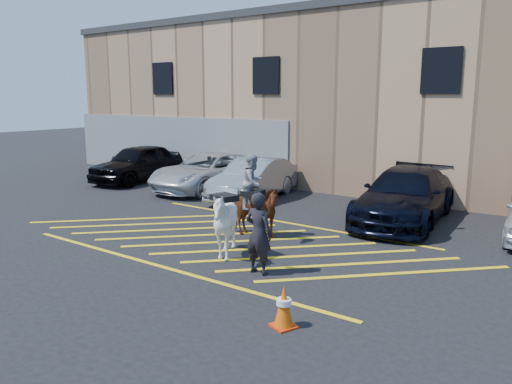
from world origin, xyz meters
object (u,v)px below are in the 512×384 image
Objects in this scene: car_black_suv at (138,163)px; car_blue_suv at (405,196)px; handler at (259,233)px; mounted_bay at (253,204)px; car_white_pickup at (209,172)px; saddled_white at (225,224)px; traffic_cone at (284,306)px; car_silver_sedan at (254,179)px.

car_blue_suv is (12.31, -0.22, -0.02)m from car_black_suv.
mounted_bay is (-1.75, 2.20, 0.02)m from handler.
saddled_white is at bearing -44.93° from car_white_pickup.
mounted_bay is at bearing 104.73° from saddled_white.
car_blue_suv is 6.34m from saddled_white.
car_blue_suv is 4.95m from mounted_bay.
mounted_bay is 5.42m from traffic_cone.
car_silver_sedan is at bearing 128.76° from traffic_cone.
saddled_white is at bearing -116.52° from car_blue_suv.
car_silver_sedan is at bearing 120.42° from saddled_white.
car_black_suv is 0.90× the size of car_white_pickup.
mounted_bay is 3.10× the size of traffic_cone.
traffic_cone is at bearing -48.51° from mounted_bay.
car_silver_sedan is 10.58m from traffic_cone.
traffic_cone is at bearing -36.01° from saddled_white.
car_white_pickup is at bearing 136.69° from traffic_cone.
traffic_cone is at bearing 135.63° from handler.
handler is 2.64m from traffic_cone.
traffic_cone is at bearing -58.60° from car_silver_sedan.
mounted_bay is at bearing -31.59° from car_black_suv.
mounted_bay reaches higher than car_blue_suv.
car_black_suv is at bearing -29.10° from handler.
saddled_white is at bearing -66.95° from car_silver_sedan.
car_white_pickup is at bearing 163.63° from car_silver_sedan.
mounted_bay is 1.31× the size of saddled_white.
car_white_pickup is 8.82m from saddled_white.
car_silver_sedan is at bearing -7.45° from car_white_pickup.
traffic_cone is (9.18, -8.65, -0.38)m from car_white_pickup.
car_blue_suv is at bearing 56.67° from mounted_bay.
car_black_suv reaches higher than car_blue_suv.
car_white_pickup is (3.99, 0.25, -0.08)m from car_black_suv.
car_black_suv reaches higher than saddled_white.
car_silver_sedan is (6.54, -0.15, -0.08)m from car_black_suv.
mounted_bay is at bearing 131.49° from traffic_cone.
car_black_suv is 13.10m from handler.
handler is at bearing -104.40° from car_blue_suv.
mounted_bay reaches higher than car_black_suv.
saddled_white is at bearing -17.01° from handler.
mounted_bay reaches higher than car_silver_sedan.
handler is at bearing -41.25° from car_white_pickup.
handler is at bearing -51.47° from mounted_bay.
saddled_white reaches higher than car_blue_suv.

